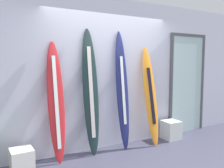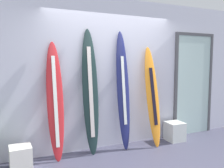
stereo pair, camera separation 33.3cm
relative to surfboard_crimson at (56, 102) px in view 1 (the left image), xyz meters
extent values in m
cube|color=silver|center=(1.09, 0.28, 0.42)|extent=(7.20, 0.20, 2.80)
ellipsoid|color=red|center=(0.00, 0.00, 0.00)|extent=(0.29, 0.34, 1.96)
cube|color=white|center=(0.00, -0.03, 0.00)|extent=(0.07, 0.22, 1.48)
ellipsoid|color=#192C2C|center=(0.61, 0.01, 0.12)|extent=(0.30, 0.31, 2.20)
cube|color=beige|center=(0.61, -0.02, 0.13)|extent=(0.07, 0.19, 1.56)
cone|color=black|center=(0.61, -0.06, -0.78)|extent=(0.07, 0.08, 0.11)
ellipsoid|color=navy|center=(1.24, -0.01, 0.12)|extent=(0.26, 0.34, 2.19)
cube|color=silver|center=(1.24, -0.04, 0.12)|extent=(0.06, 0.16, 1.25)
ellipsoid|color=orange|center=(1.84, -0.08, -0.02)|extent=(0.27, 0.45, 1.92)
cube|color=black|center=(1.84, -0.11, -0.01)|extent=(0.07, 0.23, 1.08)
cube|color=white|center=(2.40, -0.08, -0.79)|extent=(0.34, 0.34, 0.38)
cube|color=white|center=(-0.56, -0.15, -0.80)|extent=(0.33, 0.33, 0.35)
cube|color=silver|center=(3.09, 0.16, 0.12)|extent=(0.93, 0.02, 2.19)
cube|color=#47474C|center=(2.60, 0.16, 0.12)|extent=(0.06, 0.06, 2.19)
cube|color=#47474C|center=(3.58, 0.16, 0.12)|extent=(0.06, 0.06, 2.19)
cube|color=#47474C|center=(3.09, 0.16, 1.24)|extent=(1.05, 0.06, 0.06)
camera|label=1|loc=(-0.96, -3.61, 0.64)|focal=36.78mm
camera|label=2|loc=(-0.66, -3.76, 0.64)|focal=36.78mm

